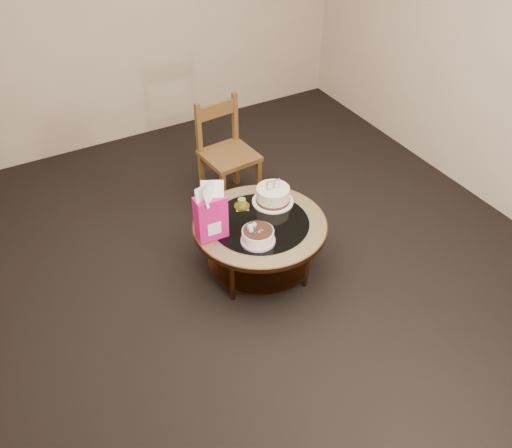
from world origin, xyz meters
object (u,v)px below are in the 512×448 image
decorated_cake (258,236)px  gift_bag (211,212)px  cream_cake (273,195)px  dining_chair (227,153)px  coffee_table (260,231)px

decorated_cake → gift_bag: 0.38m
cream_cake → gift_bag: 0.63m
cream_cake → dining_chair: size_ratio=0.35×
coffee_table → cream_cake: (0.21, 0.18, 0.14)m
cream_cake → dining_chair: 0.81m
cream_cake → coffee_table: bearing=-135.6°
decorated_cake → dining_chair: (0.34, 1.17, -0.03)m
coffee_table → gift_bag: gift_bag is taller
decorated_cake → dining_chair: bearing=73.6°
gift_bag → dining_chair: dining_chair is taller
decorated_cake → gift_bag: bearing=140.0°
dining_chair → gift_bag: bearing=-127.5°
coffee_table → gift_bag: 0.49m
coffee_table → gift_bag: bearing=174.8°
coffee_table → decorated_cake: decorated_cake is taller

